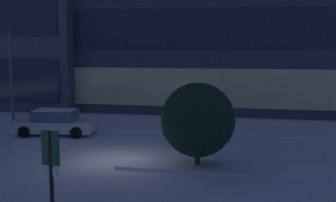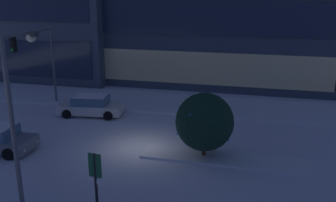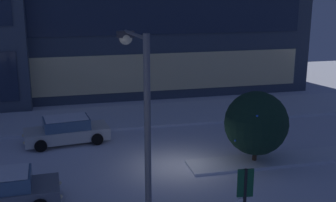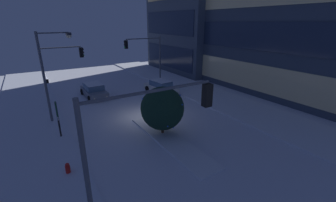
# 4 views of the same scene
# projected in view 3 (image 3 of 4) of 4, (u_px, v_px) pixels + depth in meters

# --- Properties ---
(ground) EXTENTS (52.00, 52.00, 0.00)m
(ground) POSITION_uv_depth(u_px,v_px,m) (180.00, 166.00, 21.54)
(ground) COLOR silver
(curb_strip_far) EXTENTS (52.00, 5.20, 0.14)m
(curb_strip_far) POSITION_uv_depth(u_px,v_px,m) (146.00, 115.00, 29.79)
(curb_strip_far) COLOR silver
(curb_strip_far) RESTS_ON ground
(median_strip) EXTENTS (9.00, 1.80, 0.14)m
(median_strip) POSITION_uv_depth(u_px,v_px,m) (275.00, 160.00, 22.15)
(median_strip) COLOR silver
(median_strip) RESTS_ON ground
(car_far) EXTENTS (4.86, 2.49, 1.49)m
(car_far) POSITION_uv_depth(u_px,v_px,m) (67.00, 131.00, 24.60)
(car_far) COLOR silver
(car_far) RESTS_ON ground
(street_lamp_arched) EXTENTS (0.65, 2.59, 7.31)m
(street_lamp_arched) POSITION_uv_depth(u_px,v_px,m) (140.00, 113.00, 13.54)
(street_lamp_arched) COLOR #565960
(street_lamp_arched) RESTS_ON ground
(parking_info_sign) EXTENTS (0.55, 0.12, 2.76)m
(parking_info_sign) POSITION_uv_depth(u_px,v_px,m) (245.00, 197.00, 14.65)
(parking_info_sign) COLOR black
(parking_info_sign) RESTS_ON ground
(decorated_tree_median) EXTENTS (3.15, 3.15, 3.65)m
(decorated_tree_median) POSITION_uv_depth(u_px,v_px,m) (256.00, 123.00, 21.47)
(decorated_tree_median) COLOR #473323
(decorated_tree_median) RESTS_ON ground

